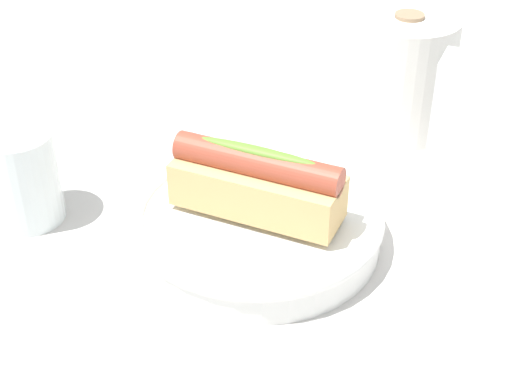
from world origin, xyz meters
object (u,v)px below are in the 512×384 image
at_px(hotdog_front, 256,184).
at_px(paper_towel_roll, 403,74).
at_px(serving_bowl, 256,226).
at_px(napkin_box, 492,141).
at_px(water_glass, 23,182).

bearing_deg(hotdog_front, paper_towel_roll, 73.81).
bearing_deg(hotdog_front, serving_bowl, -90.00).
distance_m(hotdog_front, paper_towel_roll, 0.27).
xyz_separation_m(hotdog_front, napkin_box, (0.18, 0.13, 0.01)).
bearing_deg(serving_bowl, water_glass, -170.16).
relative_size(serving_bowl, paper_towel_roll, 1.68).
relative_size(hotdog_front, paper_towel_roll, 1.14).
relative_size(paper_towel_roll, napkin_box, 0.89).
height_order(hotdog_front, paper_towel_roll, paper_towel_roll).
relative_size(water_glass, napkin_box, 0.60).
bearing_deg(water_glass, hotdog_front, 9.84).
xyz_separation_m(serving_bowl, water_glass, (-0.21, -0.04, 0.02)).
height_order(serving_bowl, napkin_box, napkin_box).
xyz_separation_m(serving_bowl, napkin_box, (0.18, 0.13, 0.06)).
bearing_deg(napkin_box, hotdog_front, -142.88).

